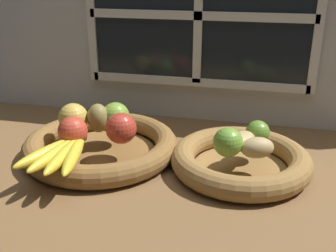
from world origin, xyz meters
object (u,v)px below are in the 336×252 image
fruit_bowl_right (240,160)px  pear_brown (98,118)px  fruit_bowl_left (101,146)px  lime_far (258,132)px  apple_red_front (73,131)px  apple_green_back (116,116)px  apple_golden_left (73,118)px  apple_red_right (121,128)px  banana_bunch_front (62,153)px  potato_large (242,141)px  lime_near (228,142)px  potato_small (257,148)px

fruit_bowl_right → pear_brown: 35.83cm
fruit_bowl_left → lime_far: (37.29, 4.17, 5.65)cm
apple_red_front → apple_green_back: bearing=61.2°
apple_red_front → apple_golden_left: apple_golden_left is taller
fruit_bowl_right → lime_far: (3.24, 4.17, 5.64)cm
fruit_bowl_right → pear_brown: pear_brown is taller
apple_red_front → apple_green_back: size_ratio=0.97×
lime_far → apple_red_right: bearing=-166.7°
banana_bunch_front → potato_large: (36.95, 13.83, 0.62)cm
potato_large → lime_far: (3.24, 4.17, 0.75)cm
pear_brown → lime_far: 38.51cm
fruit_bowl_left → lime_far: size_ratio=6.85×
pear_brown → potato_large: size_ratio=0.87×
lime_far → fruit_bowl_right: bearing=-127.9°
apple_green_back → lime_far: apple_green_back is taller
apple_red_right → lime_far: bearing=13.3°
fruit_bowl_right → pear_brown: size_ratio=4.40×
apple_red_right → apple_red_front: apple_red_right is taller
fruit_bowl_left → banana_bunch_front: bearing=-101.8°
apple_red_right → apple_golden_left: same height
fruit_bowl_left → pear_brown: pear_brown is taller
apple_green_back → lime_near: size_ratio=1.09×
apple_red_front → lime_near: (34.96, 2.54, -0.17)cm
banana_bunch_front → potato_small: size_ratio=2.77×
banana_bunch_front → potato_large: bearing=20.5°
apple_red_right → pear_brown: size_ratio=1.00×
potato_small → fruit_bowl_left: bearing=174.8°
lime_far → apple_golden_left: bearing=-175.4°
fruit_bowl_left → lime_near: lime_near is taller
fruit_bowl_left → pear_brown: bearing=121.7°
potato_small → potato_large: size_ratio=0.88×
apple_green_back → pear_brown: size_ratio=0.97×
potato_large → apple_red_right: bearing=-173.6°
fruit_bowl_right → apple_red_right: bearing=-173.6°
apple_golden_left → banana_bunch_front: (4.20, -14.40, -2.24)cm
apple_red_front → potato_small: bearing=4.5°
fruit_bowl_left → potato_small: potato_small is taller
fruit_bowl_left → apple_red_front: 9.91cm
fruit_bowl_right → potato_small: 7.09cm
apple_green_back → banana_bunch_front: bearing=-106.3°
potato_large → lime_near: 5.15cm
potato_small → lime_far: 7.63cm
fruit_bowl_left → apple_red_right: 9.80cm
fruit_bowl_left → fruit_bowl_right: same height
apple_green_back → potato_large: apple_green_back is taller
apple_red_front → potato_small: apple_red_front is taller
pear_brown → potato_small: size_ratio=0.99×
pear_brown → lime_near: size_ratio=1.12×
fruit_bowl_right → apple_red_front: size_ratio=4.69×
fruit_bowl_left → lime_far: bearing=6.4°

